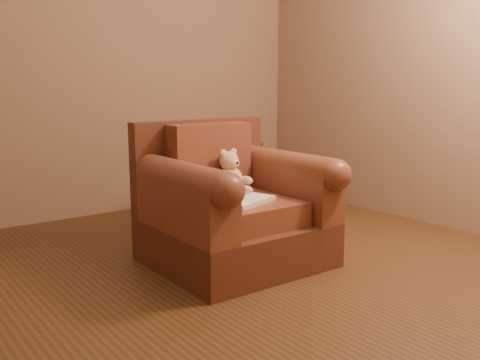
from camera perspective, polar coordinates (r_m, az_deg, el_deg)
floor at (r=2.73m, az=-0.87°, el=-12.17°), size 4.00×4.00×0.00m
armchair at (r=3.13m, az=-0.93°, el=-3.08°), size 0.92×0.87×0.82m
teddy_bear at (r=3.19m, az=-0.89°, el=0.39°), size 0.20×0.22×0.27m
guidebook at (r=2.94m, az=0.56°, el=-2.21°), size 0.38×0.29×0.03m
side_table at (r=3.75m, az=-1.00°, el=-0.42°), size 0.45×0.45×0.64m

